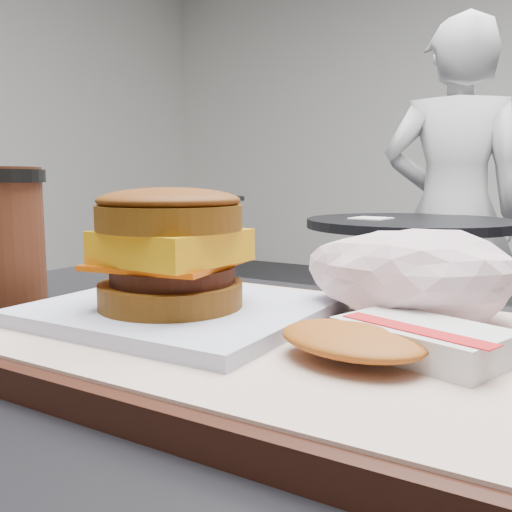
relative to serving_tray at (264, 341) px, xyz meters
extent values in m
cube|color=black|center=(-0.02, -0.05, -0.03)|extent=(0.80, 0.60, 0.04)
cube|color=black|center=(0.00, 0.00, 0.00)|extent=(0.38, 0.28, 0.02)
cube|color=beige|center=(0.00, 0.00, 0.01)|extent=(0.36, 0.26, 0.00)
cube|color=silver|center=(-0.06, -0.01, 0.02)|extent=(0.19, 0.17, 0.01)
cylinder|color=brown|center=(-0.06, -0.02, 0.03)|extent=(0.10, 0.10, 0.02)
cylinder|color=black|center=(-0.06, -0.02, 0.04)|extent=(0.09, 0.09, 0.01)
cube|color=#CF5107|center=(-0.07, -0.02, 0.05)|extent=(0.10, 0.10, 0.00)
cube|color=#EAA90E|center=(-0.06, -0.02, 0.06)|extent=(0.09, 0.09, 0.02)
cylinder|color=brown|center=(-0.06, -0.02, 0.08)|extent=(0.10, 0.10, 0.02)
ellipsoid|color=brown|center=(-0.06, -0.02, 0.09)|extent=(0.10, 0.10, 0.02)
cube|color=silver|center=(0.11, -0.01, 0.02)|extent=(0.10, 0.08, 0.02)
cube|color=red|center=(0.11, -0.02, 0.03)|extent=(0.09, 0.04, 0.00)
ellipsoid|color=#B25E1C|center=(0.08, -0.04, 0.02)|extent=(0.10, 0.08, 0.01)
cylinder|color=black|center=(-0.37, 1.60, -0.77)|extent=(0.44, 0.44, 0.02)
cylinder|color=#A5A5AA|center=(-0.37, 1.60, -0.41)|extent=(0.07, 0.07, 0.70)
cylinder|color=black|center=(-0.37, 1.60, -0.04)|extent=(0.70, 0.70, 0.03)
cube|color=white|center=(-0.49, 1.55, -0.03)|extent=(0.13, 0.13, 0.00)
imported|color=#BABABE|center=(-0.33, 2.02, -0.03)|extent=(0.62, 0.48, 1.50)
cylinder|color=black|center=(-2.42, 3.15, -0.77)|extent=(0.40, 0.40, 0.02)
cylinder|color=#A5A5AA|center=(-2.42, 3.15, -0.41)|extent=(0.06, 0.06, 0.70)
cylinder|color=black|center=(-2.42, 3.15, -0.04)|extent=(0.66, 0.66, 0.03)
camera|label=1|loc=(0.19, -0.32, 0.11)|focal=40.00mm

